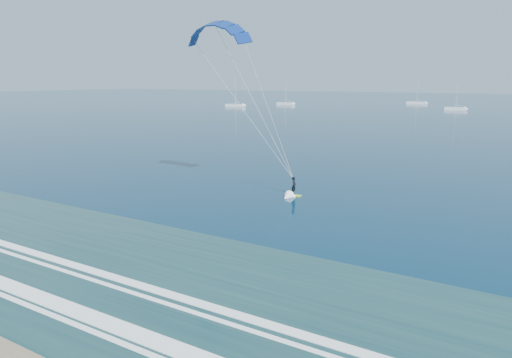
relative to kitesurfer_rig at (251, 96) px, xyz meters
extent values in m
cube|color=#1E423F|center=(3.83, -24.62, -10.39)|extent=(600.00, 22.00, 0.03)
cube|color=white|center=(3.83, -27.12, -10.37)|extent=(600.00, 1.10, 0.07)
cube|color=white|center=(3.83, -23.12, -10.37)|extent=(600.00, 0.70, 0.07)
cube|color=#A2F01C|center=(4.61, 1.19, -10.36)|extent=(1.61, 0.52, 0.09)
imported|color=black|center=(4.61, 1.19, -9.33)|extent=(0.64, 0.82, 1.98)
cone|color=white|center=(4.46, -0.11, -10.33)|extent=(1.31, 1.74, 1.10)
cube|color=white|center=(-89.72, 134.44, -9.81)|extent=(9.74, 2.40, 1.20)
cylinder|color=silver|center=(-89.72, 134.44, -3.25)|extent=(0.18, 0.18, 11.91)
cylinder|color=silver|center=(-88.52, 134.44, -8.41)|extent=(2.60, 0.12, 0.12)
cube|color=white|center=(-77.03, 159.85, -9.81)|extent=(9.01, 2.40, 1.20)
cylinder|color=silver|center=(-77.03, 159.85, -3.64)|extent=(0.18, 0.18, 11.13)
cylinder|color=silver|center=(-75.83, 159.85, -8.41)|extent=(2.60, 0.12, 0.12)
cube|color=white|center=(-23.70, 201.03, -9.81)|extent=(9.73, 2.40, 1.20)
cylinder|color=silver|center=(-23.70, 201.03, -3.32)|extent=(0.18, 0.18, 11.78)
cylinder|color=silver|center=(-22.50, 201.03, -8.41)|extent=(2.60, 0.12, 0.12)
cube|color=white|center=(-0.03, 159.26, -9.81)|extent=(8.15, 2.40, 1.20)
cylinder|color=silver|center=(-0.03, 159.26, -4.11)|extent=(0.18, 0.18, 10.19)
cylinder|color=silver|center=(1.17, 159.26, -8.41)|extent=(2.60, 0.12, 0.12)
camera|label=1|loc=(25.06, -41.29, 1.64)|focal=32.00mm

